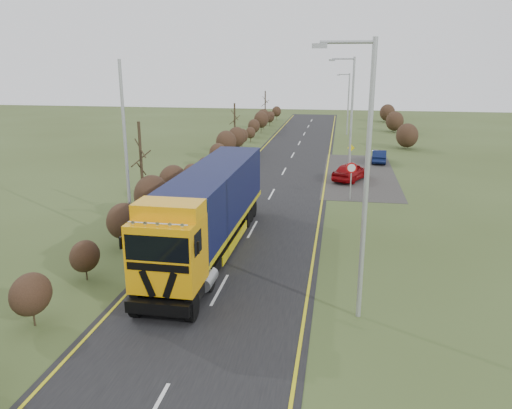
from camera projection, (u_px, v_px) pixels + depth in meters
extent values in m
plane|color=#39461E|center=(239.00, 255.00, 24.85)|extent=(160.00, 160.00, 0.00)
cube|color=black|center=(268.00, 202.00, 34.33)|extent=(8.00, 120.00, 0.02)
cube|color=#2C2A27|center=(359.00, 174.00, 42.76)|extent=(6.00, 18.00, 0.02)
cube|color=gold|center=(215.00, 199.00, 34.91)|extent=(0.12, 116.00, 0.01)
cube|color=gold|center=(322.00, 204.00, 33.73)|extent=(0.12, 116.00, 0.01)
cube|color=silver|center=(220.00, 289.00, 21.05)|extent=(0.12, 3.00, 0.01)
cube|color=silver|center=(252.00, 229.00, 28.63)|extent=(0.12, 3.00, 0.01)
cube|color=silver|center=(272.00, 194.00, 36.22)|extent=(0.12, 3.00, 0.01)
cube|color=silver|center=(284.00, 171.00, 43.80)|extent=(0.12, 3.00, 0.01)
cube|color=silver|center=(293.00, 155.00, 51.38)|extent=(0.12, 3.00, 0.01)
cube|color=silver|center=(299.00, 143.00, 58.97)|extent=(0.12, 3.00, 0.01)
cube|color=silver|center=(304.00, 134.00, 66.55)|extent=(0.12, 3.00, 0.01)
cube|color=silver|center=(308.00, 126.00, 74.13)|extent=(0.12, 3.00, 0.01)
cube|color=silver|center=(312.00, 120.00, 81.71)|extent=(0.12, 3.00, 0.01)
ellipsoid|color=black|center=(31.00, 294.00, 17.87)|extent=(1.34, 1.74, 1.54)
ellipsoid|color=black|center=(85.00, 256.00, 21.71)|extent=(1.21, 1.57, 1.39)
ellipsoid|color=black|center=(123.00, 221.00, 25.40)|extent=(1.58, 2.06, 1.82)
ellipsoid|color=black|center=(152.00, 194.00, 29.09)|extent=(1.96, 2.55, 2.25)
ellipsoid|color=black|center=(173.00, 181.00, 32.92)|extent=(1.83, 2.38, 2.10)
ellipsoid|color=black|center=(192.00, 174.00, 36.82)|extent=(1.37, 1.78, 1.57)
ellipsoid|color=black|center=(205.00, 166.00, 40.67)|extent=(1.20, 1.56, 1.38)
ellipsoid|color=black|center=(218.00, 153.00, 44.35)|extent=(1.55, 2.02, 1.78)
ellipsoid|color=black|center=(226.00, 142.00, 48.07)|extent=(1.95, 2.53, 2.24)
ellipsoid|color=black|center=(237.00, 137.00, 51.85)|extent=(1.85, 2.41, 2.13)
ellipsoid|color=black|center=(242.00, 136.00, 55.80)|extent=(1.40, 1.81, 1.61)
ellipsoid|color=black|center=(250.00, 133.00, 59.60)|extent=(1.19, 1.55, 1.37)
ellipsoid|color=black|center=(254.00, 126.00, 63.35)|extent=(1.52, 1.97, 1.75)
ellipsoid|color=black|center=(261.00, 120.00, 66.99)|extent=(1.93, 2.51, 2.22)
ellipsoid|color=black|center=(263.00, 117.00, 70.85)|extent=(1.88, 2.44, 2.16)
ellipsoid|color=black|center=(270.00, 117.00, 74.70)|extent=(1.43, 1.85, 1.64)
ellipsoid|color=black|center=(271.00, 116.00, 78.61)|extent=(1.19, 1.55, 1.37)
ellipsoid|color=black|center=(277.00, 111.00, 82.27)|extent=(1.49, 1.93, 1.71)
cylinder|color=#34291A|center=(142.00, 174.00, 28.85)|extent=(0.18, 0.18, 6.05)
cylinder|color=#34291A|center=(235.00, 127.00, 53.63)|extent=(0.18, 0.18, 5.06)
cylinder|color=#34291A|center=(265.00, 108.00, 74.47)|extent=(0.18, 0.18, 5.15)
cube|color=black|center=(177.00, 283.00, 20.08)|extent=(2.48, 4.68, 0.45)
cube|color=orange|center=(168.00, 252.00, 18.76)|extent=(2.55, 2.25, 2.63)
cube|color=black|center=(161.00, 309.00, 18.25)|extent=(2.53, 0.15, 0.56)
cube|color=black|center=(147.00, 284.00, 17.99)|extent=(0.61, 0.03, 1.09)
cube|color=black|center=(170.00, 286.00, 17.85)|extent=(0.61, 0.03, 1.09)
cube|color=black|center=(157.00, 249.00, 17.57)|extent=(2.38, 0.09, 0.96)
cube|color=black|center=(158.00, 268.00, 17.74)|extent=(2.33, 0.06, 0.28)
cube|color=orange|center=(169.00, 209.00, 18.66)|extent=(2.54, 1.44, 0.57)
cylinder|color=silver|center=(158.00, 224.00, 17.56)|extent=(2.22, 0.09, 0.06)
cube|color=black|center=(121.00, 243.00, 18.01)|extent=(0.08, 0.12, 0.45)
cube|color=black|center=(198.00, 248.00, 17.55)|extent=(0.08, 0.12, 0.45)
cylinder|color=gray|center=(154.00, 276.00, 20.64)|extent=(0.58, 1.32, 0.57)
cylinder|color=gray|center=(208.00, 280.00, 20.27)|extent=(0.58, 1.32, 0.57)
cube|color=#D6C50F|center=(216.00, 221.00, 26.16)|extent=(2.67, 12.77, 0.24)
cube|color=black|center=(216.00, 193.00, 25.75)|extent=(2.65, 12.36, 2.78)
cube|color=#0F1D40|center=(240.00, 169.00, 31.61)|extent=(2.51, 0.09, 2.78)
cube|color=#0F1D40|center=(178.00, 232.00, 19.88)|extent=(2.51, 0.09, 2.78)
cube|color=black|center=(232.00, 211.00, 29.97)|extent=(2.37, 3.67, 0.35)
cube|color=#D6C50F|center=(189.00, 238.00, 25.59)|extent=(0.11, 5.56, 0.45)
cube|color=#D6C50F|center=(236.00, 241.00, 25.20)|extent=(0.11, 5.56, 0.45)
cylinder|color=black|center=(137.00, 303.00, 18.77)|extent=(0.34, 1.06, 1.05)
cylinder|color=black|center=(191.00, 308.00, 18.43)|extent=(0.34, 1.06, 1.05)
cylinder|color=black|center=(160.00, 276.00, 21.16)|extent=(0.34, 1.06, 1.05)
cylinder|color=black|center=(209.00, 279.00, 20.82)|extent=(0.34, 1.06, 1.05)
cylinder|color=black|center=(211.00, 216.00, 29.31)|extent=(0.34, 1.06, 1.05)
cylinder|color=black|center=(247.00, 218.00, 28.97)|extent=(0.34, 1.06, 1.05)
cylinder|color=black|center=(215.00, 212.00, 30.27)|extent=(0.34, 1.06, 1.05)
cylinder|color=black|center=(250.00, 213.00, 29.93)|extent=(0.34, 1.06, 1.05)
cylinder|color=black|center=(219.00, 207.00, 31.23)|extent=(0.34, 1.06, 1.05)
cylinder|color=black|center=(253.00, 209.00, 30.89)|extent=(0.34, 1.06, 1.05)
imported|color=maroon|center=(351.00, 172.00, 40.29)|extent=(3.38, 4.63, 1.47)
imported|color=#0A1439|center=(379.00, 156.00, 47.51)|extent=(1.57, 3.79, 1.22)
cylinder|color=#A5A8AB|center=(366.00, 187.00, 17.52)|extent=(0.18, 0.18, 10.07)
cylinder|color=#A5A8AB|center=(347.00, 42.00, 16.32)|extent=(1.79, 0.12, 0.12)
cube|color=#A5A8AB|center=(320.00, 46.00, 16.49)|extent=(0.50, 0.20, 0.16)
cylinder|color=#A5A8AB|center=(351.00, 120.00, 39.68)|extent=(0.18, 0.18, 9.67)
cylinder|color=#A5A8AB|center=(343.00, 59.00, 38.53)|extent=(1.72, 0.12, 0.12)
cube|color=#A5A8AB|center=(332.00, 60.00, 38.69)|extent=(0.48, 0.19, 0.15)
cylinder|color=#A5A8AB|center=(348.00, 105.00, 64.82)|extent=(0.18, 0.18, 7.87)
cylinder|color=#A5A8AB|center=(344.00, 74.00, 63.89)|extent=(1.40, 0.12, 0.12)
cube|color=#A5A8AB|center=(339.00, 75.00, 64.02)|extent=(0.39, 0.16, 0.12)
cylinder|color=#A5A8AB|center=(126.00, 157.00, 24.88)|extent=(0.16, 0.16, 9.42)
cylinder|color=#A5A8AB|center=(351.00, 184.00, 34.53)|extent=(0.08, 0.08, 2.28)
cylinder|color=red|center=(352.00, 168.00, 34.18)|extent=(0.73, 0.04, 0.73)
cylinder|color=white|center=(352.00, 168.00, 34.17)|extent=(0.55, 0.02, 0.55)
cylinder|color=#A5A8AB|center=(351.00, 156.00, 47.40)|extent=(0.08, 0.08, 1.34)
cube|color=yellow|center=(351.00, 148.00, 47.14)|extent=(0.68, 0.04, 0.68)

